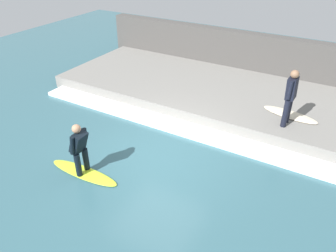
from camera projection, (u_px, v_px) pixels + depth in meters
ground_plane at (158, 157)px, 9.04m from camera, size 28.00×28.00×0.00m
concrete_ledge at (217, 93)px, 11.99m from camera, size 4.40×11.82×0.46m
back_wall at (242, 55)px, 13.43m from camera, size 0.50×12.42×1.90m
wave_foam_crest at (184, 129)px, 10.18m from camera, size 0.71×11.23×0.12m
surfboard_riding at (84, 173)px, 8.41m from camera, size 0.50×2.08×0.06m
surfer_riding at (79, 147)px, 7.99m from camera, size 0.53×0.41×1.40m
surfer_waiting_near at (290, 95)px, 9.17m from camera, size 0.57×0.28×1.68m
surfboard_waiting_near at (290, 114)px, 10.09m from camera, size 0.84×1.78×0.06m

